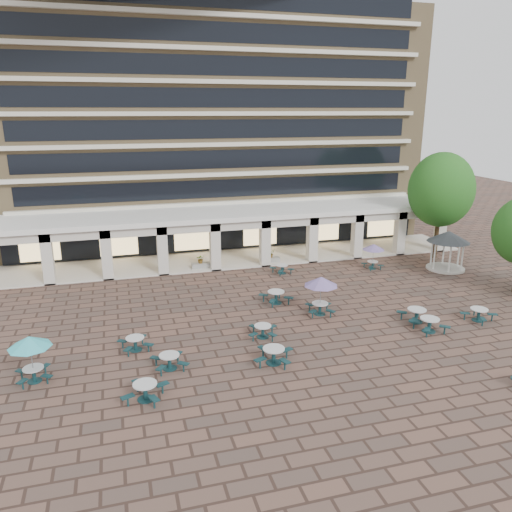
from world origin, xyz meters
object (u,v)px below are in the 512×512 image
at_px(picnic_table_0, 169,360).
at_px(picnic_table_1, 274,354).
at_px(gazebo, 448,241).
at_px(planter_left, 201,263).
at_px(planter_right, 271,258).

height_order(picnic_table_0, picnic_table_1, picnic_table_1).
relative_size(picnic_table_0, gazebo, 0.55).
height_order(planter_left, planter_right, same).
xyz_separation_m(gazebo, planter_left, (-19.37, 5.51, -1.92)).
bearing_deg(picnic_table_1, gazebo, 54.99).
xyz_separation_m(picnic_table_1, planter_left, (-0.89, 16.81, -0.03)).
bearing_deg(planter_right, picnic_table_0, -123.09).
distance_m(picnic_table_0, picnic_table_1, 5.31).
bearing_deg(gazebo, picnic_table_0, -156.33).
relative_size(picnic_table_1, gazebo, 0.69).
bearing_deg(picnic_table_0, planter_right, 49.59).
bearing_deg(picnic_table_1, planter_left, 116.59).
relative_size(gazebo, planter_left, 2.28).
bearing_deg(gazebo, planter_left, 164.12).
bearing_deg(picnic_table_0, planter_left, 67.41).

